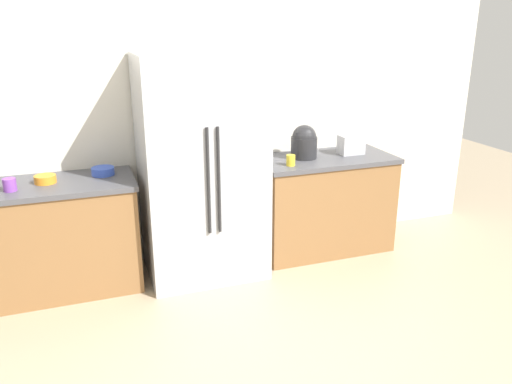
{
  "coord_description": "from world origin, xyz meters",
  "views": [
    {
      "loc": [
        -1.08,
        -2.37,
        2.04
      ],
      "look_at": [
        -0.07,
        0.47,
        1.02
      ],
      "focal_mm": 35.79,
      "sensor_mm": 36.0,
      "label": 1
    }
  ],
  "objects_px": {
    "refrigerator": "(202,168)",
    "bowl_a": "(103,171)",
    "rice_cooker": "(304,142)",
    "cup_a": "(10,185)",
    "bowl_b": "(45,179)",
    "toaster": "(351,145)",
    "cup_b": "(291,160)"
  },
  "relations": [
    {
      "from": "bowl_a",
      "to": "cup_a",
      "type": "bearing_deg",
      "value": -163.53
    },
    {
      "from": "refrigerator",
      "to": "toaster",
      "type": "height_order",
      "value": "refrigerator"
    },
    {
      "from": "rice_cooker",
      "to": "bowl_a",
      "type": "distance_m",
      "value": 1.71
    },
    {
      "from": "bowl_b",
      "to": "cup_b",
      "type": "bearing_deg",
      "value": -5.19
    },
    {
      "from": "cup_a",
      "to": "bowl_b",
      "type": "bearing_deg",
      "value": 27.38
    },
    {
      "from": "refrigerator",
      "to": "bowl_b",
      "type": "xyz_separation_m",
      "value": [
        -1.18,
        0.08,
        0.01
      ]
    },
    {
      "from": "rice_cooker",
      "to": "cup_a",
      "type": "height_order",
      "value": "rice_cooker"
    },
    {
      "from": "cup_b",
      "to": "bowl_b",
      "type": "xyz_separation_m",
      "value": [
        -1.92,
        0.17,
        -0.02
      ]
    },
    {
      "from": "refrigerator",
      "to": "cup_b",
      "type": "bearing_deg",
      "value": -6.92
    },
    {
      "from": "rice_cooker",
      "to": "cup_a",
      "type": "xyz_separation_m",
      "value": [
        -2.36,
        -0.14,
        -0.09
      ]
    },
    {
      "from": "cup_a",
      "to": "bowl_b",
      "type": "relative_size",
      "value": 0.59
    },
    {
      "from": "rice_cooker",
      "to": "cup_b",
      "type": "height_order",
      "value": "rice_cooker"
    },
    {
      "from": "cup_b",
      "to": "bowl_b",
      "type": "height_order",
      "value": "cup_b"
    },
    {
      "from": "refrigerator",
      "to": "cup_b",
      "type": "height_order",
      "value": "refrigerator"
    },
    {
      "from": "rice_cooker",
      "to": "cup_b",
      "type": "relative_size",
      "value": 3.22
    },
    {
      "from": "refrigerator",
      "to": "cup_b",
      "type": "relative_size",
      "value": 19.87
    },
    {
      "from": "bowl_a",
      "to": "bowl_b",
      "type": "distance_m",
      "value": 0.43
    },
    {
      "from": "rice_cooker",
      "to": "cup_b",
      "type": "distance_m",
      "value": 0.3
    },
    {
      "from": "bowl_a",
      "to": "bowl_b",
      "type": "relative_size",
      "value": 1.11
    },
    {
      "from": "toaster",
      "to": "cup_b",
      "type": "relative_size",
      "value": 2.4
    },
    {
      "from": "bowl_a",
      "to": "cup_b",
      "type": "bearing_deg",
      "value": -9.38
    },
    {
      "from": "cup_b",
      "to": "bowl_b",
      "type": "relative_size",
      "value": 0.57
    },
    {
      "from": "refrigerator",
      "to": "bowl_a",
      "type": "distance_m",
      "value": 0.77
    },
    {
      "from": "refrigerator",
      "to": "bowl_a",
      "type": "height_order",
      "value": "refrigerator"
    },
    {
      "from": "toaster",
      "to": "bowl_a",
      "type": "relative_size",
      "value": 1.25
    },
    {
      "from": "rice_cooker",
      "to": "cup_a",
      "type": "bearing_deg",
      "value": -176.63
    },
    {
      "from": "refrigerator",
      "to": "bowl_a",
      "type": "relative_size",
      "value": 10.33
    },
    {
      "from": "cup_b",
      "to": "bowl_a",
      "type": "distance_m",
      "value": 1.52
    },
    {
      "from": "cup_a",
      "to": "bowl_a",
      "type": "distance_m",
      "value": 0.68
    },
    {
      "from": "toaster",
      "to": "bowl_b",
      "type": "relative_size",
      "value": 1.38
    },
    {
      "from": "refrigerator",
      "to": "rice_cooker",
      "type": "xyz_separation_m",
      "value": [
        0.95,
        0.1,
        0.12
      ]
    },
    {
      "from": "bowl_b",
      "to": "bowl_a",
      "type": "bearing_deg",
      "value": 9.88
    }
  ]
}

